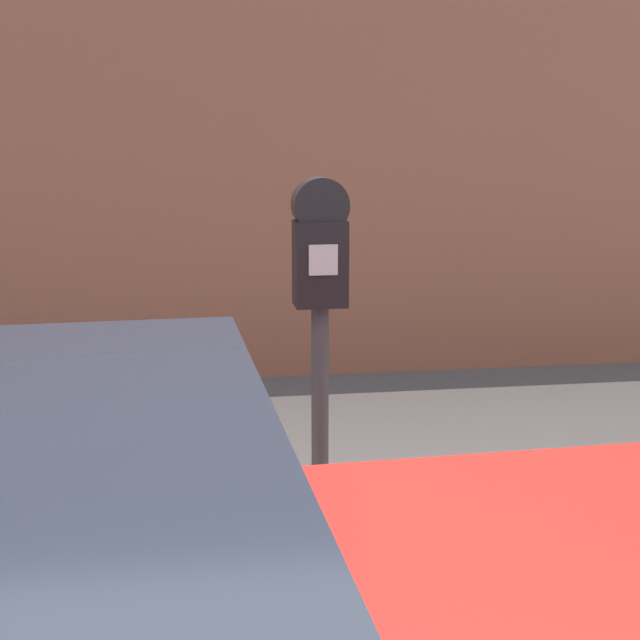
# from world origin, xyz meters

# --- Properties ---
(sidewalk) EXTENTS (24.00, 2.80, 0.12)m
(sidewalk) POSITION_xyz_m (0.00, 2.20, 0.06)
(sidewalk) COLOR #BCB7AD
(sidewalk) RESTS_ON ground_plane
(building_facade) EXTENTS (24.00, 0.30, 4.98)m
(building_facade) POSITION_xyz_m (0.00, 4.67, 2.49)
(building_facade) COLOR #935642
(building_facade) RESTS_ON ground_plane
(parking_meter) EXTENTS (0.20, 0.16, 1.52)m
(parking_meter) POSITION_xyz_m (-0.02, 1.25, 1.22)
(parking_meter) COLOR #2D2D30
(parking_meter) RESTS_ON sidewalk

